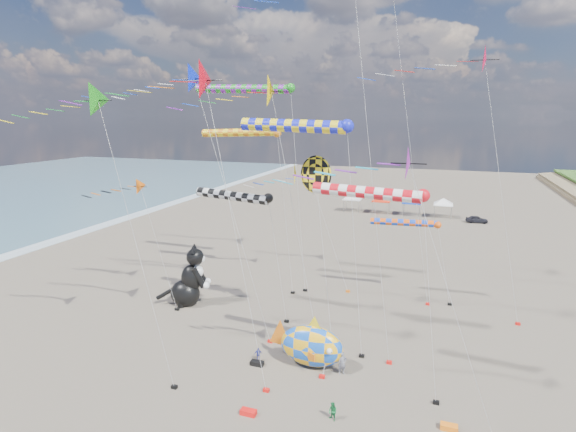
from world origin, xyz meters
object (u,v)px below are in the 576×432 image
Objects in this scene: person_adult at (342,363)px; child_blue at (258,354)px; parked_car at (477,219)px; child_green at (333,412)px; fish_inflatable at (311,346)px; cat_inflatable at (187,275)px.

person_adult is 5.80m from child_blue.
person_adult is at bearing 163.32° from parked_car.
child_blue is (-6.28, 4.33, -0.05)m from child_green.
child_blue is 51.54m from parked_car.
fish_inflatable reaches higher than child_blue.
parked_car is (12.98, 48.35, -1.01)m from fish_inflatable.
child_green is (2.66, -4.78, -1.02)m from fish_inflatable.
person_adult is (2.16, -0.14, -0.78)m from fish_inflatable.
parked_car is at bearing 40.17° from person_adult.
parked_car is (26.12, 42.14, -2.20)m from cat_inflatable.
cat_inflatable is 14.58m from fish_inflatable.
person_adult reaches higher than child_green.
cat_inflatable is 16.68m from person_adult.
fish_inflatable is 3.70× the size of person_adult.
fish_inflatable reaches higher than person_adult.
child_green is 7.63m from child_blue.
person_adult is 49.68m from parked_car.
fish_inflatable is 1.77× the size of parked_car.
fish_inflatable is at bearing 149.56° from child_green.
parked_car reaches higher than child_green.
child_blue is (9.52, -6.65, -2.27)m from cat_inflatable.
child_green is (15.80, -10.98, -2.22)m from cat_inflatable.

